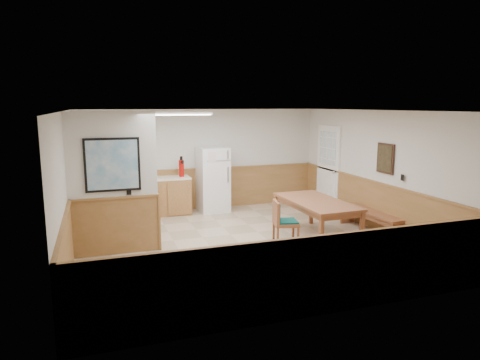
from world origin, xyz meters
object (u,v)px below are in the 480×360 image
object	(u,v)px
refrigerator	(213,179)
soap_bottle	(118,175)
dining_chair	(281,220)
fire_extinguisher	(181,168)
dining_table	(316,205)
dining_bench	(371,216)

from	to	relation	value
refrigerator	soap_bottle	xyz separation A→B (m)	(-2.25, 0.04, 0.22)
dining_chair	fire_extinguisher	distance (m)	3.32
dining_table	dining_chair	world-z (taller)	dining_chair
dining_table	dining_chair	distance (m)	0.89
fire_extinguisher	soap_bottle	size ratio (longest dim) A/B	2.20
fire_extinguisher	refrigerator	bearing A→B (deg)	10.27
dining_table	dining_chair	size ratio (longest dim) A/B	2.32
dining_table	dining_bench	xyz separation A→B (m)	(1.25, -0.06, -0.32)
refrigerator	dining_bench	distance (m)	3.86
dining_chair	fire_extinguisher	world-z (taller)	fire_extinguisher
dining_table	fire_extinguisher	world-z (taller)	fire_extinguisher
refrigerator	dining_chair	world-z (taller)	refrigerator
dining_table	fire_extinguisher	xyz separation A→B (m)	(-2.13, 2.77, 0.46)
fire_extinguisher	soap_bottle	world-z (taller)	fire_extinguisher
refrigerator	dining_chair	size ratio (longest dim) A/B	1.87
dining_bench	soap_bottle	xyz separation A→B (m)	(-4.86, 2.84, 0.67)
dining_table	dining_bench	bearing A→B (deg)	-4.69
refrigerator	fire_extinguisher	xyz separation A→B (m)	(-0.77, 0.03, 0.32)
dining_table	soap_bottle	distance (m)	4.58
soap_bottle	dining_chair	bearing A→B (deg)	-47.39
dining_chair	fire_extinguisher	bearing A→B (deg)	124.85
fire_extinguisher	dining_bench	bearing A→B (deg)	-27.45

